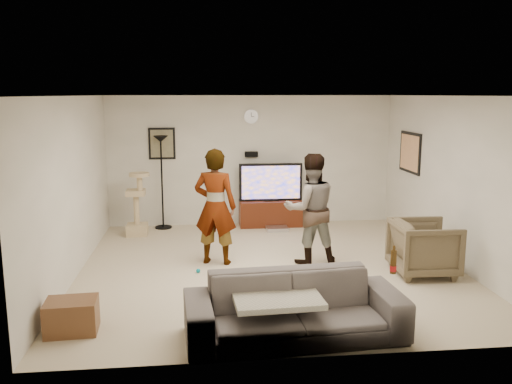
{
  "coord_description": "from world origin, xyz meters",
  "views": [
    {
      "loc": [
        -1.01,
        -7.45,
        2.52
      ],
      "look_at": [
        -0.18,
        0.2,
        1.1
      ],
      "focal_mm": 37.25,
      "sensor_mm": 36.0,
      "label": 1
    }
  ],
  "objects": [
    {
      "name": "floor_lamp",
      "position": [
        -1.71,
        2.55,
        0.88
      ],
      "size": [
        0.32,
        0.32,
        1.75
      ],
      "primitive_type": "cylinder",
      "color": "black",
      "rests_on": "floor"
    },
    {
      "name": "wall_speaker",
      "position": [
        0.0,
        2.69,
        1.38
      ],
      "size": [
        0.25,
        0.1,
        0.1
      ],
      "primitive_type": "cube",
      "color": "black",
      "rests_on": "wall_back"
    },
    {
      "name": "beer_bottle",
      "position": [
        1.0,
        -2.3,
        0.79
      ],
      "size": [
        0.06,
        0.06,
        0.25
      ],
      "primitive_type": "cylinder",
      "color": "#422A0B",
      "rests_on": "sofa"
    },
    {
      "name": "picture_right",
      "position": [
        2.73,
        1.6,
        1.5
      ],
      "size": [
        0.03,
        0.78,
        0.62
      ],
      "primitive_type": "cube",
      "color": "#E79F6D",
      "rests_on": "wall_right"
    },
    {
      "name": "wall_front",
      "position": [
        0.0,
        -2.75,
        1.25
      ],
      "size": [
        5.5,
        0.04,
        2.5
      ],
      "primitive_type": "cube",
      "color": "beige",
      "rests_on": "floor"
    },
    {
      "name": "console_box",
      "position": [
        0.43,
        2.11,
        0.04
      ],
      "size": [
        0.4,
        0.3,
        0.07
      ],
      "primitive_type": "cube",
      "color": "silver",
      "rests_on": "floor"
    },
    {
      "name": "armchair",
      "position": [
        2.13,
        -0.54,
        0.39
      ],
      "size": [
        0.88,
        0.86,
        0.78
      ],
      "primitive_type": "imported",
      "rotation": [
        0.0,
        0.0,
        1.53
      ],
      "color": "brown",
      "rests_on": "floor"
    },
    {
      "name": "tv",
      "position": [
        0.35,
        2.5,
        0.86
      ],
      "size": [
        1.21,
        0.08,
        0.72
      ],
      "primitive_type": "cube",
      "color": "black",
      "rests_on": "tv_stand"
    },
    {
      "name": "wall_left",
      "position": [
        -2.75,
        0.0,
        1.25
      ],
      "size": [
        0.04,
        5.5,
        2.5
      ],
      "primitive_type": "cube",
      "color": "beige",
      "rests_on": "floor"
    },
    {
      "name": "ceiling",
      "position": [
        0.0,
        0.0,
        2.51
      ],
      "size": [
        5.5,
        5.5,
        0.02
      ],
      "primitive_type": "cube",
      "color": "white",
      "rests_on": "wall_back"
    },
    {
      "name": "tv_stand",
      "position": [
        0.35,
        2.5,
        0.25
      ],
      "size": [
        1.2,
        0.45,
        0.5
      ],
      "primitive_type": "cube",
      "color": "#40180B",
      "rests_on": "floor"
    },
    {
      "name": "wall_back",
      "position": [
        0.0,
        2.75,
        1.25
      ],
      "size": [
        5.5,
        0.04,
        2.5
      ],
      "primitive_type": "cube",
      "color": "beige",
      "rests_on": "floor"
    },
    {
      "name": "throw_blanket",
      "position": [
        -0.24,
        -2.3,
        0.45
      ],
      "size": [
        0.94,
        0.75,
        0.06
      ],
      "primitive_type": "cube",
      "rotation": [
        0.0,
        0.0,
        0.05
      ],
      "color": "#BEB7A0",
      "rests_on": "sofa"
    },
    {
      "name": "picture_back",
      "position": [
        -1.7,
        2.73,
        1.6
      ],
      "size": [
        0.42,
        0.03,
        0.52
      ],
      "primitive_type": "cube",
      "color": "#777152",
      "rests_on": "wall_back"
    },
    {
      "name": "wall_right",
      "position": [
        2.75,
        0.0,
        1.25
      ],
      "size": [
        0.04,
        5.5,
        2.5
      ],
      "primitive_type": "cube",
      "color": "beige",
      "rests_on": "floor"
    },
    {
      "name": "cat_tree",
      "position": [
        -2.15,
        2.08,
        0.58
      ],
      "size": [
        0.37,
        0.37,
        1.15
      ],
      "primitive_type": "cube",
      "rotation": [
        0.0,
        0.0,
        0.01
      ],
      "color": "tan",
      "rests_on": "floor"
    },
    {
      "name": "person_left",
      "position": [
        -0.78,
        0.3,
        0.87
      ],
      "size": [
        0.73,
        0.58,
        1.74
      ],
      "primitive_type": "imported",
      "rotation": [
        0.0,
        0.0,
        2.86
      ],
      "color": "#A3A3A3",
      "rests_on": "floor"
    },
    {
      "name": "sofa",
      "position": [
        -0.04,
        -2.3,
        0.33
      ],
      "size": [
        2.33,
        1.04,
        0.66
      ],
      "primitive_type": "imported",
      "rotation": [
        0.0,
        0.0,
        0.07
      ],
      "color": "#534C4A",
      "rests_on": "floor"
    },
    {
      "name": "side_table",
      "position": [
        -2.4,
        -1.92,
        0.18
      ],
      "size": [
        0.56,
        0.44,
        0.36
      ],
      "primitive_type": "cube",
      "rotation": [
        0.0,
        0.0,
        0.06
      ],
      "color": "brown",
      "rests_on": "floor"
    },
    {
      "name": "wall_clock",
      "position": [
        0.0,
        2.72,
        2.1
      ],
      "size": [
        0.26,
        0.04,
        0.26
      ],
      "primitive_type": "cylinder",
      "rotation": [
        1.57,
        0.0,
        0.0
      ],
      "color": "white",
      "rests_on": "wall_back"
    },
    {
      "name": "toy_ball",
      "position": [
        -1.05,
        -0.14,
        0.03
      ],
      "size": [
        0.06,
        0.06,
        0.06
      ],
      "primitive_type": "sphere",
      "color": "#098594",
      "rests_on": "floor"
    },
    {
      "name": "floor",
      "position": [
        0.0,
        0.0,
        -0.01
      ],
      "size": [
        5.5,
        5.5,
        0.02
      ],
      "primitive_type": "cube",
      "color": "#C7AF97",
      "rests_on": "ground"
    },
    {
      "name": "tv_screen",
      "position": [
        0.35,
        2.46,
        0.86
      ],
      "size": [
        1.12,
        0.01,
        0.63
      ],
      "primitive_type": "cube",
      "color": "orange",
      "rests_on": "tv"
    },
    {
      "name": "person_right",
      "position": [
        0.64,
        0.16,
        0.83
      ],
      "size": [
        0.85,
        0.69,
        1.67
      ],
      "primitive_type": "imported",
      "rotation": [
        0.0,
        0.0,
        3.21
      ],
      "color": "#35627D",
      "rests_on": "floor"
    }
  ]
}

